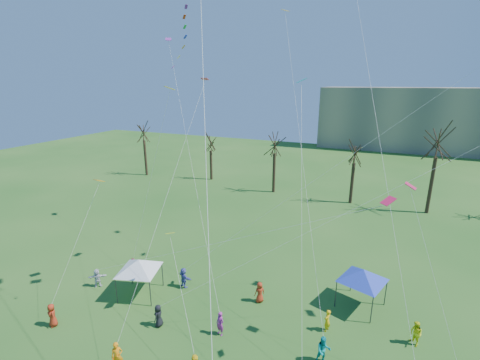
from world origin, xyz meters
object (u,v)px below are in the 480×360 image
at_px(canopy_tent_white, 139,265).
at_px(big_box_kite, 192,14).
at_px(distant_building, 451,120).
at_px(canopy_tent_blue, 363,275).

bearing_deg(canopy_tent_white, big_box_kite, -2.50).
bearing_deg(distant_building, canopy_tent_white, -112.14).
relative_size(distant_building, canopy_tent_white, 15.20).
relative_size(canopy_tent_white, canopy_tent_blue, 1.00).
relative_size(distant_building, canopy_tent_blue, 15.27).
xyz_separation_m(distant_building, big_box_kite, (-24.92, -75.73, 12.41)).
distance_m(canopy_tent_white, canopy_tent_blue, 17.00).
xyz_separation_m(big_box_kite, canopy_tent_white, (-5.79, 0.25, -17.30)).
relative_size(distant_building, big_box_kite, 2.37).
bearing_deg(big_box_kite, canopy_tent_white, 177.50).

